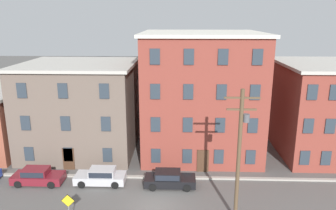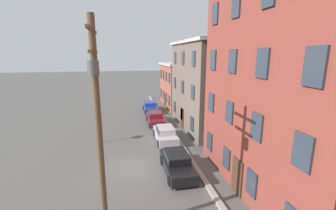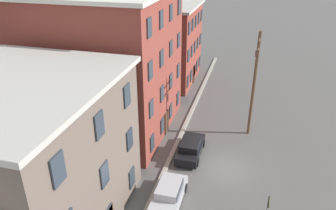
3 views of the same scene
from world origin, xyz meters
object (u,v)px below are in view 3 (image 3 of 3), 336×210
Objects in this scene: car_black at (190,147)px; utility_pole at (255,79)px; car_silver at (169,194)px; caution_sign at (268,207)px.

car_black is 0.45× the size of utility_pole.
utility_pole is at bearing -23.78° from car_silver.
utility_pole reaches higher than car_silver.
caution_sign is at bearing -96.24° from car_silver.
car_black is 9.14m from caution_sign.
car_black is 8.25m from utility_pole.
caution_sign reaches higher than car_silver.
car_silver and car_black have the same top height.
car_silver is 12.93m from utility_pole.
utility_pole is (11.72, 1.54, 3.68)m from caution_sign.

